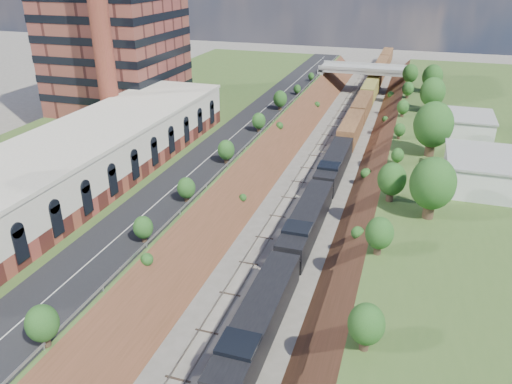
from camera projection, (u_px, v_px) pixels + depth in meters
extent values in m
cube|color=#3E5B25|center=(142.00, 142.00, 91.63)|extent=(44.00, 180.00, 5.00)
cube|color=brown|center=(256.00, 169.00, 86.54)|extent=(10.00, 180.00, 10.00)
cube|color=brown|center=(385.00, 185.00, 80.41)|extent=(10.00, 180.00, 10.00)
cube|color=gray|center=(303.00, 174.00, 84.16)|extent=(1.58, 180.00, 0.18)
cube|color=gray|center=(333.00, 178.00, 82.72)|extent=(1.58, 180.00, 0.18)
cube|color=black|center=(231.00, 139.00, 85.68)|extent=(8.00, 180.00, 0.10)
cube|color=#99999E|center=(253.00, 138.00, 84.33)|extent=(0.06, 171.00, 0.30)
cube|color=brown|center=(92.00, 171.00, 69.72)|extent=(14.00, 62.00, 2.20)
cube|color=beige|center=(88.00, 149.00, 68.36)|extent=(14.00, 62.00, 4.30)
cube|color=beige|center=(86.00, 132.00, 67.35)|extent=(14.30, 62.30, 0.50)
cylinder|color=brown|center=(99.00, 15.00, 79.57)|extent=(3.20, 3.20, 40.00)
cube|color=gray|center=(322.00, 79.00, 138.94)|extent=(1.50, 8.00, 6.20)
cube|color=gray|center=(408.00, 84.00, 132.53)|extent=(1.50, 8.00, 6.20)
cube|color=gray|center=(365.00, 70.00, 134.43)|extent=(24.00, 8.00, 1.00)
cube|color=gray|center=(363.00, 70.00, 130.64)|extent=(24.00, 0.30, 0.80)
cube|color=gray|center=(367.00, 64.00, 137.55)|extent=(24.00, 0.30, 0.80)
cube|color=silver|center=(481.00, 172.00, 67.08)|extent=(9.00, 12.00, 4.00)
cube|color=silver|center=(467.00, 126.00, 86.31)|extent=(8.00, 10.00, 3.60)
cylinder|color=#473323|center=(429.00, 208.00, 58.81)|extent=(1.30, 1.30, 2.62)
ellipsoid|color=#214F1C|center=(433.00, 183.00, 57.49)|extent=(5.25, 5.25, 6.30)
cylinder|color=#473323|center=(125.00, 260.00, 49.86)|extent=(0.66, 0.66, 1.22)
ellipsoid|color=#214F1C|center=(123.00, 247.00, 49.24)|extent=(2.45, 2.45, 2.94)
cube|color=black|center=(258.00, 321.00, 45.99)|extent=(3.26, 19.57, 3.27)
cube|color=black|center=(238.00, 346.00, 40.76)|extent=(3.20, 3.10, 0.90)
cube|color=black|center=(307.00, 221.00, 63.76)|extent=(3.26, 19.57, 3.27)
cube|color=black|center=(334.00, 165.00, 81.53)|extent=(3.26, 19.57, 3.27)
cube|color=brown|center=(374.00, 82.00, 135.57)|extent=(3.26, 103.87, 3.91)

